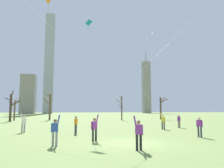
{
  "coord_description": "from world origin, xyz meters",
  "views": [
    {
      "loc": [
        -4.37,
        -14.51,
        2.16
      ],
      "look_at": [
        0.0,
        6.0,
        4.64
      ],
      "focal_mm": 35.7,
      "sensor_mm": 36.0,
      "label": 1
    }
  ],
  "objects_px": {
    "kite_flyer_midfield_center_teal": "(150,103)",
    "bare_tree_rightmost": "(11,106)",
    "bystander_strolling_midfield": "(200,126)",
    "bare_tree_right_of_center": "(15,109)",
    "kite_flyer_midfield_right_pink": "(106,96)",
    "bare_tree_center": "(121,107)",
    "bystander_far_off_by_trees": "(179,120)",
    "bare_tree_left_of_center": "(50,106)",
    "distant_kite_low_near_trees_orange": "(40,17)",
    "kite_flyer_midfield_left_yellow": "(13,100)",
    "bystander_watching_nearby": "(76,124)",
    "bare_tree_leftmost": "(161,107)",
    "kite_flyer_far_back_blue": "(90,97)",
    "kite_flyer_foreground_left_red": "(131,89)"
  },
  "relations": [
    {
      "from": "bystander_watching_nearby",
      "to": "bare_tree_rightmost",
      "type": "distance_m",
      "value": 26.56
    },
    {
      "from": "kite_flyer_midfield_right_pink",
      "to": "bare_tree_left_of_center",
      "type": "relative_size",
      "value": 1.9
    },
    {
      "from": "kite_flyer_midfield_right_pink",
      "to": "bystander_far_off_by_trees",
      "type": "relative_size",
      "value": 6.71
    },
    {
      "from": "bare_tree_leftmost",
      "to": "bare_tree_left_of_center",
      "type": "relative_size",
      "value": 0.92
    },
    {
      "from": "kite_flyer_midfield_left_yellow",
      "to": "bystander_watching_nearby",
      "type": "relative_size",
      "value": 10.55
    },
    {
      "from": "bare_tree_leftmost",
      "to": "bare_tree_right_of_center",
      "type": "bearing_deg",
      "value": 177.52
    },
    {
      "from": "distant_kite_low_near_trees_orange",
      "to": "bare_tree_leftmost",
      "type": "xyz_separation_m",
      "value": [
        25.79,
        18.56,
        -11.98
      ]
    },
    {
      "from": "kite_flyer_midfield_right_pink",
      "to": "bare_tree_center",
      "type": "distance_m",
      "value": 37.54
    },
    {
      "from": "bare_tree_leftmost",
      "to": "bare_tree_right_of_center",
      "type": "distance_m",
      "value": 32.55
    },
    {
      "from": "distant_kite_low_near_trees_orange",
      "to": "bare_tree_center",
      "type": "xyz_separation_m",
      "value": [
        15.76,
        16.97,
        -12.11
      ]
    },
    {
      "from": "bystander_far_off_by_trees",
      "to": "bare_tree_right_of_center",
      "type": "distance_m",
      "value": 34.82
    },
    {
      "from": "kite_flyer_midfield_right_pink",
      "to": "kite_flyer_foreground_left_red",
      "type": "bearing_deg",
      "value": 58.13
    },
    {
      "from": "bare_tree_left_of_center",
      "to": "distant_kite_low_near_trees_orange",
      "type": "bearing_deg",
      "value": -91.03
    },
    {
      "from": "kite_flyer_midfield_right_pink",
      "to": "bystander_watching_nearby",
      "type": "bearing_deg",
      "value": 95.92
    },
    {
      "from": "kite_flyer_midfield_right_pink",
      "to": "distant_kite_low_near_trees_orange",
      "type": "relative_size",
      "value": 0.62
    },
    {
      "from": "kite_flyer_foreground_left_red",
      "to": "bare_tree_left_of_center",
      "type": "xyz_separation_m",
      "value": [
        -7.89,
        35.26,
        -0.66
      ]
    },
    {
      "from": "bare_tree_rightmost",
      "to": "kite_flyer_foreground_left_red",
      "type": "bearing_deg",
      "value": -63.73
    },
    {
      "from": "bystander_watching_nearby",
      "to": "bare_tree_rightmost",
      "type": "relative_size",
      "value": 0.28
    },
    {
      "from": "bare_tree_right_of_center",
      "to": "bare_tree_rightmost",
      "type": "distance_m",
      "value": 5.28
    },
    {
      "from": "kite_flyer_midfield_right_pink",
      "to": "bystander_far_off_by_trees",
      "type": "distance_m",
      "value": 18.45
    },
    {
      "from": "kite_flyer_foreground_left_red",
      "to": "bystander_far_off_by_trees",
      "type": "xyz_separation_m",
      "value": [
        9.12,
        9.79,
        -2.82
      ]
    },
    {
      "from": "kite_flyer_midfield_center_teal",
      "to": "kite_flyer_midfield_left_yellow",
      "type": "bearing_deg",
      "value": -177.03
    },
    {
      "from": "bare_tree_left_of_center",
      "to": "bare_tree_center",
      "type": "bearing_deg",
      "value": -12.43
    },
    {
      "from": "kite_flyer_midfield_right_pink",
      "to": "bare_tree_center",
      "type": "height_order",
      "value": "kite_flyer_midfield_right_pink"
    },
    {
      "from": "kite_flyer_midfield_center_teal",
      "to": "bare_tree_leftmost",
      "type": "relative_size",
      "value": 2.55
    },
    {
      "from": "distant_kite_low_near_trees_orange",
      "to": "bystander_strolling_midfield",
      "type": "bearing_deg",
      "value": -44.8
    },
    {
      "from": "bystander_strolling_midfield",
      "to": "bare_tree_right_of_center",
      "type": "xyz_separation_m",
      "value": [
        -20.97,
        34.12,
        1.55
      ]
    },
    {
      "from": "distant_kite_low_near_trees_orange",
      "to": "bare_tree_left_of_center",
      "type": "distance_m",
      "value": 23.55
    },
    {
      "from": "kite_flyer_midfield_center_teal",
      "to": "bare_tree_rightmost",
      "type": "distance_m",
      "value": 28.69
    },
    {
      "from": "bare_tree_leftmost",
      "to": "bystander_far_off_by_trees",
      "type": "bearing_deg",
      "value": -109.57
    },
    {
      "from": "kite_flyer_midfield_right_pink",
      "to": "bare_tree_right_of_center",
      "type": "relative_size",
      "value": 2.31
    },
    {
      "from": "kite_flyer_midfield_right_pink",
      "to": "bystander_strolling_midfield",
      "type": "relative_size",
      "value": 6.71
    },
    {
      "from": "bystander_far_off_by_trees",
      "to": "kite_flyer_midfield_right_pink",
      "type": "bearing_deg",
      "value": -129.96
    },
    {
      "from": "bare_tree_center",
      "to": "bystander_strolling_midfield",
      "type": "bearing_deg",
      "value": -92.79
    },
    {
      "from": "kite_flyer_midfield_right_pink",
      "to": "bare_tree_center",
      "type": "xyz_separation_m",
      "value": [
        10.16,
        36.13,
        -0.14
      ]
    },
    {
      "from": "kite_flyer_midfield_left_yellow",
      "to": "kite_flyer_midfield_center_teal",
      "type": "xyz_separation_m",
      "value": [
        14.55,
        0.75,
        -0.19
      ]
    },
    {
      "from": "bystander_far_off_by_trees",
      "to": "bare_tree_rightmost",
      "type": "xyz_separation_m",
      "value": [
        -23.74,
        19.84,
        2.02
      ]
    },
    {
      "from": "kite_flyer_midfield_left_yellow",
      "to": "bare_tree_right_of_center",
      "type": "distance_m",
      "value": 27.62
    },
    {
      "from": "kite_flyer_midfield_left_yellow",
      "to": "bystander_strolling_midfield",
      "type": "distance_m",
      "value": 17.35
    },
    {
      "from": "bystander_strolling_midfield",
      "to": "bare_tree_rightmost",
      "type": "xyz_separation_m",
      "value": [
        -20.61,
        28.87,
        2.02
      ]
    },
    {
      "from": "bare_tree_leftmost",
      "to": "bare_tree_left_of_center",
      "type": "xyz_separation_m",
      "value": [
        -25.43,
        1.79,
        0.15
      ]
    },
    {
      "from": "bare_tree_center",
      "to": "kite_flyer_midfield_right_pink",
      "type": "bearing_deg",
      "value": -105.71
    },
    {
      "from": "distant_kite_low_near_trees_orange",
      "to": "bare_tree_rightmost",
      "type": "bearing_deg",
      "value": 113.38
    },
    {
      "from": "kite_flyer_midfield_left_yellow",
      "to": "bystander_watching_nearby",
      "type": "distance_m",
      "value": 6.84
    },
    {
      "from": "kite_flyer_midfield_left_yellow",
      "to": "bystander_far_off_by_trees",
      "type": "xyz_separation_m",
      "value": [
        18.84,
        2.01,
        -2.23
      ]
    },
    {
      "from": "kite_flyer_far_back_blue",
      "to": "bare_tree_left_of_center",
      "type": "relative_size",
      "value": 2.69
    },
    {
      "from": "distant_kite_low_near_trees_orange",
      "to": "bare_tree_leftmost",
      "type": "bearing_deg",
      "value": 35.74
    },
    {
      "from": "bystander_watching_nearby",
      "to": "bare_tree_center",
      "type": "relative_size",
      "value": 0.31
    },
    {
      "from": "bystander_watching_nearby",
      "to": "bare_tree_leftmost",
      "type": "xyz_separation_m",
      "value": [
        21.21,
        27.96,
        2.0
      ]
    },
    {
      "from": "kite_flyer_far_back_blue",
      "to": "kite_flyer_midfield_left_yellow",
      "type": "xyz_separation_m",
      "value": [
        -6.58,
        9.13,
        0.14
      ]
    }
  ]
}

